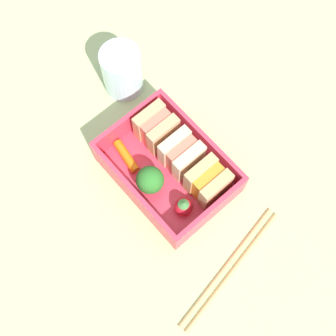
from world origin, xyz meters
TOP-DOWN VIEW (x-y plane):
  - ground_plane at (0.00, 0.00)cm, footprint 120.00×120.00cm
  - bento_tray at (0.00, 0.00)cm, footprint 17.09×12.35cm
  - bento_rim at (0.00, 0.00)cm, footprint 17.09×12.35cm
  - sandwich_left at (-5.10, 2.37)cm, footprint 4.32×4.75cm
  - sandwich_center_left at (0.00, 2.37)cm, footprint 4.32×4.75cm
  - sandwich_center at (5.10, 2.37)cm, footprint 4.32×4.75cm
  - carrot_stick_far_left at (-5.28, -2.95)cm, footprint 5.12×1.98cm
  - broccoli_floret at (0.18, -3.10)cm, footprint 3.71×3.71cm
  - strawberry_far_left at (5.27, -1.99)cm, footprint 2.46×2.46cm
  - chopstick_pair at (14.92, -2.48)cm, footprint 4.81×19.39cm
  - drinking_glass at (-14.87, 4.42)cm, footprint 5.67×5.67cm

SIDE VIEW (x-z plane):
  - ground_plane at x=0.00cm, z-range -2.00..0.00cm
  - chopstick_pair at x=14.92cm, z-range 0.00..0.70cm
  - bento_tray at x=0.00cm, z-range 0.00..1.20cm
  - carrot_stick_far_left at x=-5.28cm, z-range 1.20..2.44cm
  - strawberry_far_left at x=5.27cm, z-range 1.02..4.08cm
  - bento_rim at x=0.00cm, z-range 1.20..5.50cm
  - sandwich_left at x=-5.10cm, z-range 1.20..6.30cm
  - sandwich_center_left at x=0.00cm, z-range 1.20..6.30cm
  - sandwich_center at x=5.10cm, z-range 1.20..6.30cm
  - broccoli_floret at x=0.18cm, z-range 1.53..6.01cm
  - drinking_glass at x=-14.87cm, z-range 0.00..7.82cm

